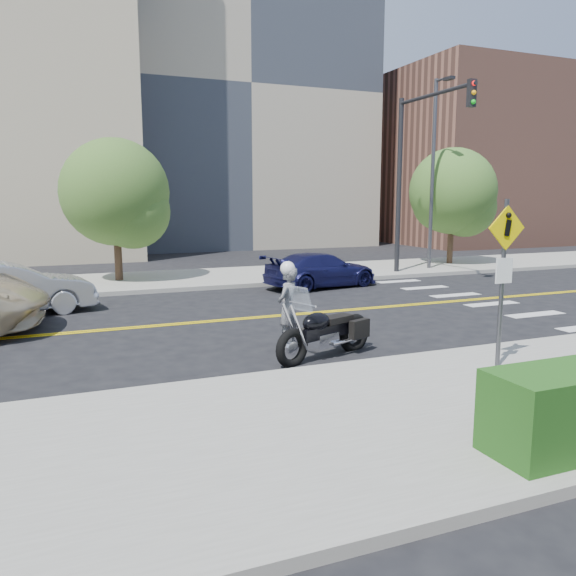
# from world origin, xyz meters

# --- Properties ---
(ground_plane) EXTENTS (120.00, 120.00, 0.00)m
(ground_plane) POSITION_xyz_m (0.00, 0.00, 0.00)
(ground_plane) COLOR black
(ground_plane) RESTS_ON ground
(sidewalk_near) EXTENTS (60.00, 5.00, 0.15)m
(sidewalk_near) POSITION_xyz_m (0.00, -7.50, 0.07)
(sidewalk_near) COLOR #9E9B91
(sidewalk_near) RESTS_ON ground_plane
(sidewalk_far) EXTENTS (60.00, 5.00, 0.15)m
(sidewalk_far) POSITION_xyz_m (0.00, 7.50, 0.07)
(sidewalk_far) COLOR #9E9B91
(sidewalk_far) RESTS_ON ground_plane
(building_mid) EXTENTS (18.00, 14.00, 20.00)m
(building_mid) POSITION_xyz_m (8.00, 26.00, 10.00)
(building_mid) COLOR #A39984
(building_mid) RESTS_ON ground_plane
(building_right) EXTENTS (14.00, 12.00, 12.00)m
(building_right) POSITION_xyz_m (26.00, 20.00, 6.00)
(building_right) COLOR #8C5947
(building_right) RESTS_ON ground_plane
(lamp_post) EXTENTS (0.16, 0.16, 8.00)m
(lamp_post) POSITION_xyz_m (12.00, 6.50, 4.15)
(lamp_post) COLOR #4C4C51
(lamp_post) RESTS_ON sidewalk_far
(traffic_light) EXTENTS (0.28, 4.50, 7.00)m
(traffic_light) POSITION_xyz_m (10.00, 5.08, 4.67)
(traffic_light) COLOR black
(traffic_light) RESTS_ON sidewalk_far
(pedestrian_sign) EXTENTS (0.78, 0.08, 3.00)m
(pedestrian_sign) POSITION_xyz_m (4.20, -6.31, 1.96)
(pedestrian_sign) COLOR #4C4C51
(pedestrian_sign) RESTS_ON sidewalk_near
(motorcyclist) EXTENTS (0.75, 0.75, 1.86)m
(motorcyclist) POSITION_xyz_m (1.38, -3.13, 0.93)
(motorcyclist) COLOR silver
(motorcyclist) RESTS_ON ground
(motorcycle) EXTENTS (2.59, 1.57, 1.51)m
(motorcycle) POSITION_xyz_m (1.80, -4.12, 0.76)
(motorcycle) COLOR black
(motorcycle) RESTS_ON ground
(parked_car_silver) EXTENTS (4.63, 2.33, 1.46)m
(parked_car_silver) POSITION_xyz_m (-4.42, 2.80, 0.73)
(parked_car_silver) COLOR #ADAFB5
(parked_car_silver) RESTS_ON ground
(parked_car_blue) EXTENTS (4.56, 2.52, 1.25)m
(parked_car_blue) POSITION_xyz_m (5.61, 4.12, 0.63)
(parked_car_blue) COLOR #1A1B50
(parked_car_blue) RESTS_ON ground
(tree_far_a) EXTENTS (3.92, 3.92, 5.36)m
(tree_far_a) POSITION_xyz_m (-1.07, 7.69, 3.39)
(tree_far_a) COLOR #382619
(tree_far_a) RESTS_ON ground
(tree_far_b) EXTENTS (3.98, 3.98, 5.51)m
(tree_far_b) POSITION_xyz_m (14.00, 7.64, 3.51)
(tree_far_b) COLOR #382619
(tree_far_b) RESTS_ON ground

